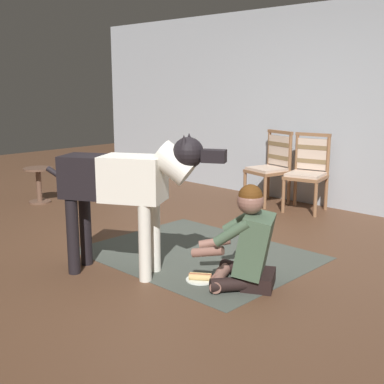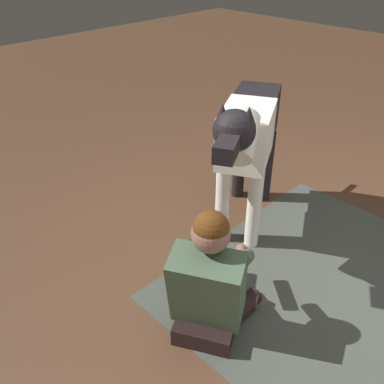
{
  "view_description": "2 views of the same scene",
  "coord_description": "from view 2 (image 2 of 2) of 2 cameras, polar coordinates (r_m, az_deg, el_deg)",
  "views": [
    {
      "loc": [
        3.22,
        -3.19,
        1.61
      ],
      "look_at": [
        0.49,
        -0.34,
        0.76
      ],
      "focal_mm": 47.55,
      "sensor_mm": 36.0,
      "label": 1
    },
    {
      "loc": [
        2.16,
        1.05,
        2.05
      ],
      "look_at": [
        0.53,
        -0.58,
        0.58
      ],
      "focal_mm": 39.1,
      "sensor_mm": 36.0,
      "label": 2
    }
  ],
  "objects": [
    {
      "name": "large_dog",
      "position": [
        3.0,
        7.54,
        7.52
      ],
      "size": [
        1.42,
        0.85,
        1.21
      ],
      "color": "white",
      "rests_on": "ground"
    },
    {
      "name": "ground_plane",
      "position": [
        3.15,
        14.64,
        -9.26
      ],
      "size": [
        15.64,
        15.64,
        0.0
      ],
      "primitive_type": "plane",
      "color": "brown"
    },
    {
      "name": "hot_dog_on_plate",
      "position": [
        2.92,
        4.24,
        -11.47
      ],
      "size": [
        0.24,
        0.24,
        0.06
      ],
      "color": "white",
      "rests_on": "ground"
    },
    {
      "name": "area_rug",
      "position": [
        3.04,
        17.06,
        -11.51
      ],
      "size": [
        2.02,
        1.6,
        0.01
      ],
      "primitive_type": "cube",
      "color": "#464C44",
      "rests_on": "ground"
    },
    {
      "name": "person_sitting_on_floor",
      "position": [
        2.42,
        2.44,
        -12.27
      ],
      "size": [
        0.72,
        0.63,
        0.83
      ],
      "color": "black",
      "rests_on": "ground"
    }
  ]
}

